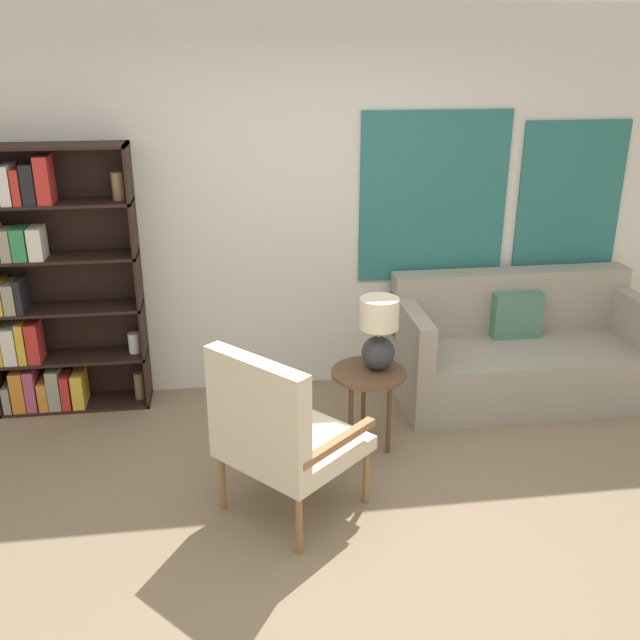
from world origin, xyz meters
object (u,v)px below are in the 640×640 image
(armchair, at_px, (277,430))
(side_table, at_px, (369,381))
(bookshelf, at_px, (44,292))
(table_lamp, at_px, (379,332))
(couch, at_px, (518,352))

(armchair, bearing_deg, side_table, 45.61)
(bookshelf, height_order, armchair, bookshelf)
(armchair, height_order, table_lamp, table_lamp)
(table_lamp, bearing_deg, armchair, -135.83)
(bookshelf, xyz_separation_m, armchair, (1.45, -1.51, -0.32))
(couch, xyz_separation_m, side_table, (-1.25, -0.63, 0.15))
(side_table, relative_size, table_lamp, 1.18)
(bookshelf, height_order, side_table, bookshelf)
(armchair, distance_m, couch, 2.27)
(bookshelf, distance_m, armchair, 2.12)
(couch, relative_size, table_lamp, 3.85)
(side_table, bearing_deg, couch, 26.75)
(armchair, xyz_separation_m, table_lamp, (0.68, 0.66, 0.25))
(bookshelf, bearing_deg, side_table, -22.79)
(couch, relative_size, side_table, 3.26)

